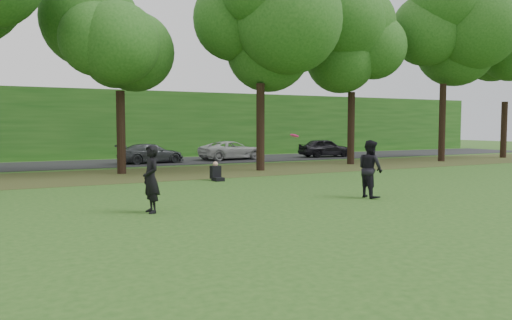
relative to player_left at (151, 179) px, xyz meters
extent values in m
plane|color=#254D18|center=(4.76, -2.27, -0.94)|extent=(120.00, 120.00, 0.00)
cube|color=#422C17|center=(4.76, 10.73, -0.93)|extent=(60.00, 7.00, 0.01)
cube|color=black|center=(4.76, 18.73, -0.93)|extent=(70.00, 7.00, 0.02)
cube|color=#1C4D16|center=(4.76, 24.73, 1.56)|extent=(70.00, 3.00, 5.00)
imported|color=black|center=(0.00, 0.00, 0.00)|extent=(0.50, 0.72, 1.88)
imported|color=black|center=(7.29, -0.52, 0.02)|extent=(0.80, 0.99, 1.93)
imported|color=#3E4246|center=(4.94, 17.68, -0.31)|extent=(4.39, 2.19, 1.22)
imported|color=#B9B9B9|center=(10.88, 18.32, -0.28)|extent=(4.84, 2.68, 1.28)
imported|color=black|center=(18.37, 17.64, -0.23)|extent=(4.18, 2.00, 1.38)
cylinder|color=#F9157C|center=(4.38, -0.41, 1.16)|extent=(0.33, 0.35, 0.15)
cube|color=black|center=(4.74, 6.42, -0.86)|extent=(0.40, 0.56, 0.16)
cube|color=black|center=(4.74, 6.70, -0.58)|extent=(0.42, 0.34, 0.56)
sphere|color=tan|center=(4.74, 6.70, -0.22)|extent=(0.22, 0.22, 0.22)
cylinder|color=black|center=(1.76, 11.63, 1.12)|extent=(0.44, 0.44, 4.12)
sphere|color=#1C4D16|center=(1.76, 11.63, 5.92)|extent=(5.80, 5.80, 5.80)
cylinder|color=black|center=(8.76, 10.03, 1.37)|extent=(0.44, 0.44, 4.62)
sphere|color=#1C4D16|center=(8.76, 10.03, 6.76)|extent=(6.60, 6.60, 6.60)
cylinder|color=black|center=(15.76, 11.23, 1.29)|extent=(0.44, 0.44, 4.45)
sphere|color=#1C4D16|center=(15.76, 11.23, 6.48)|extent=(6.20, 6.20, 6.20)
cylinder|color=black|center=(22.76, 10.43, 1.64)|extent=(0.44, 0.44, 5.17)
sphere|color=#1C4D16|center=(22.76, 10.43, 7.67)|extent=(7.40, 7.40, 7.40)
cylinder|color=black|center=(29.76, 10.93, 1.14)|extent=(0.44, 0.44, 4.16)
sphere|color=#1C4D16|center=(29.76, 10.93, 5.99)|extent=(5.60, 5.60, 5.60)
camera|label=1|loc=(-3.75, -13.44, 1.48)|focal=35.00mm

